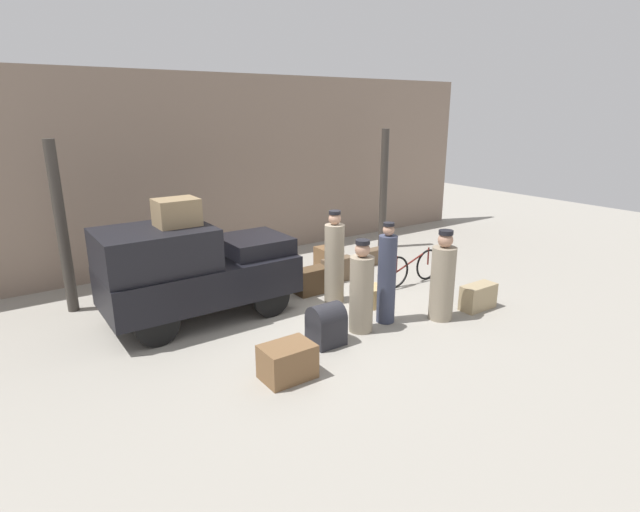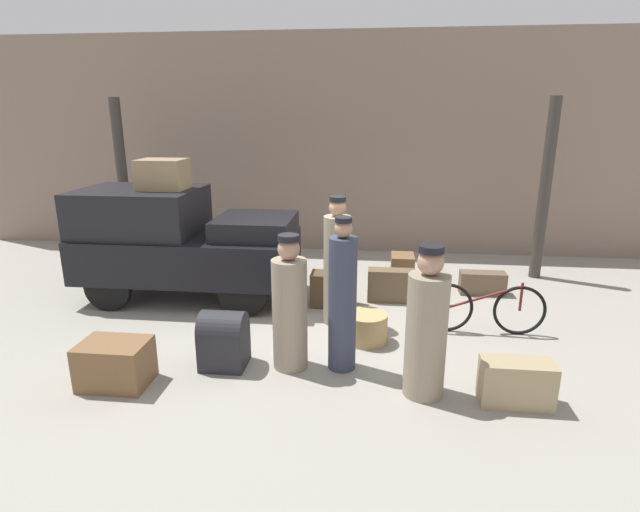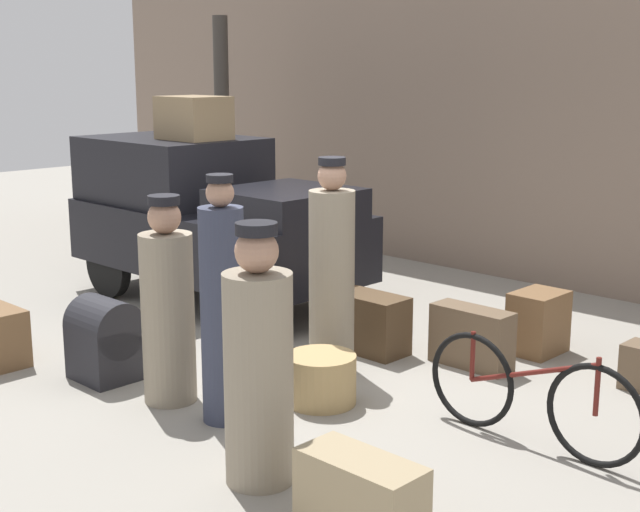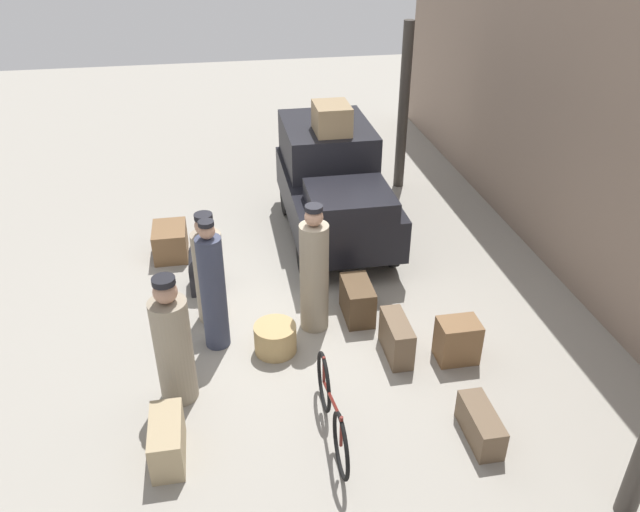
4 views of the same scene
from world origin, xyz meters
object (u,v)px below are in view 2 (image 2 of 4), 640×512
Objects in this scene: trunk_umber_medium at (516,383)px; trunk_large_brown at (333,289)px; wicker_basket at (366,328)px; bicycle at (483,308)px; trunk_wicker_pale at (391,285)px; porter_lifting_near_truck at (426,330)px; porter_carrying_trunk at (342,300)px; trunk_barrel_dark at (224,339)px; conductor_in_dark_uniform at (290,309)px; suitcase_black_upright at (402,271)px; porter_standing_middle at (337,266)px; suitcase_tan_flat at (482,283)px; truck at (179,240)px; suitcase_small_leather at (115,363)px; trunk_on_truck_roof at (163,174)px.

trunk_large_brown is at bearing 130.00° from trunk_umber_medium.
trunk_large_brown reaches higher than wicker_basket.
wicker_basket is (-1.57, -0.44, -0.17)m from bicycle.
trunk_umber_medium is at bearing -66.65° from trunk_wicker_pale.
porter_lifting_near_truck is 2.74m from trunk_large_brown.
porter_carrying_trunk is 2.64× the size of trunk_barrel_dark.
conductor_in_dark_uniform is (-1.52, 0.44, -0.02)m from porter_lifting_near_truck.
porter_standing_middle is at bearing -121.08° from suitcase_black_upright.
bicycle is 0.91× the size of porter_standing_middle.
conductor_in_dark_uniform is 2.56m from trunk_umber_medium.
porter_lifting_near_truck is at bearing -16.05° from conductor_in_dark_uniform.
trunk_umber_medium is (-0.31, -3.34, 0.05)m from suitcase_tan_flat.
truck is at bearing -177.20° from trunk_wicker_pale.
suitcase_tan_flat is at bearing -9.82° from suitcase_black_upright.
suitcase_black_upright reaches higher than trunk_wicker_pale.
suitcase_small_leather is (-3.09, -2.92, -0.01)m from trunk_wicker_pale.
porter_carrying_trunk is 2.47× the size of suitcase_tan_flat.
trunk_wicker_pale is at bearing -161.72° from suitcase_tan_flat.
suitcase_black_upright is 1.34m from suitcase_tan_flat.
trunk_barrel_dark is (-3.24, -1.29, -0.02)m from bicycle.
trunk_wicker_pale is 1.00× the size of trunk_umber_medium.
truck is at bearing -165.96° from suitcase_black_upright.
suitcase_black_upright is 0.77m from trunk_wicker_pale.
suitcase_black_upright is at bearing 58.92° from porter_standing_middle.
suitcase_black_upright is at bearing 13.38° from trunk_on_truck_roof.
wicker_basket is 1.29m from conductor_in_dark_uniform.
trunk_on_truck_roof is (-2.34, 2.13, 1.27)m from conductor_in_dark_uniform.
porter_standing_middle is 3.24× the size of suitcase_black_upright.
suitcase_small_leather is (0.30, -2.75, -0.70)m from truck.
porter_carrying_trunk is at bearing 162.62° from trunk_umber_medium.
conductor_in_dark_uniform is at bearing -153.64° from bicycle.
suitcase_small_leather is (-3.38, -0.19, -0.50)m from porter_lifting_near_truck.
conductor_in_dark_uniform is at bearing -42.30° from trunk_on_truck_roof.
porter_carrying_trunk is 2.03m from trunk_umber_medium.
trunk_barrel_dark is 0.95× the size of trunk_wicker_pale.
bicycle is 2.27× the size of trunk_umber_medium.
trunk_large_brown is 3.30m from trunk_umber_medium.
porter_carrying_trunk reaches higher than conductor_in_dark_uniform.
conductor_in_dark_uniform is (-0.88, -0.78, 0.54)m from wicker_basket.
suitcase_tan_flat is at bearing 7.78° from truck.
trunk_wicker_pale is (1.23, 2.29, -0.47)m from conductor_in_dark_uniform.
porter_carrying_trunk is at bearing -81.97° from trunk_large_brown.
trunk_umber_medium is at bearing -12.33° from conductor_in_dark_uniform.
porter_carrying_trunk reaches higher than suitcase_tan_flat.
wicker_basket is 0.30× the size of porter_carrying_trunk.
suitcase_tan_flat is 5.76m from suitcase_small_leather.
suitcase_black_upright is at bearing 54.26° from trunk_barrel_dark.
suitcase_black_upright is at bearing 14.04° from truck.
trunk_umber_medium is (0.00, -1.75, -0.12)m from bicycle.
suitcase_tan_flat is at bearing 18.28° from trunk_wicker_pale.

